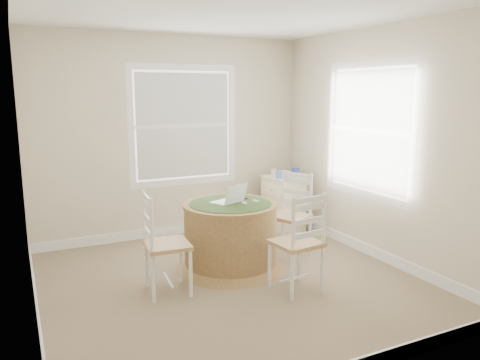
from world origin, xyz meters
TOP-DOWN VIEW (x-y plane):
  - room at (0.17, 0.16)m, footprint 3.64×3.64m
  - round_table at (0.16, 0.36)m, footprint 1.19×1.19m
  - chair_left at (-0.64, 0.05)m, footprint 0.43×0.45m
  - chair_near at (0.48, -0.44)m, footprint 0.46×0.45m
  - chair_right at (0.93, 0.42)m, footprint 0.54×0.55m
  - laptop at (0.17, 0.40)m, footprint 0.40×0.38m
  - mouse at (0.29, 0.29)m, footprint 0.08×0.10m
  - phone at (0.45, 0.34)m, footprint 0.06×0.10m
  - keys at (0.38, 0.47)m, footprint 0.07×0.06m
  - corner_chest at (1.42, 1.35)m, footprint 0.48×0.60m
  - tissue_box at (1.33, 1.25)m, footprint 0.13×0.13m
  - box_yellow at (1.49, 1.43)m, footprint 0.16×0.12m
  - box_blue at (1.55, 1.28)m, footprint 0.09×0.09m
  - cup_cream at (1.34, 1.48)m, footprint 0.07×0.07m

SIDE VIEW (x-z plane):
  - corner_chest at x=1.42m, z-range 0.00..0.75m
  - round_table at x=0.16m, z-range 0.03..0.75m
  - chair_left at x=-0.64m, z-range 0.00..0.95m
  - chair_near at x=0.48m, z-range 0.00..0.95m
  - chair_right at x=0.93m, z-range 0.00..0.95m
  - phone at x=0.45m, z-range 0.71..0.73m
  - keys at x=0.38m, z-range 0.71..0.74m
  - mouse at x=0.29m, z-range 0.71..0.74m
  - laptop at x=0.17m, z-range 0.64..0.86m
  - box_yellow at x=1.49m, z-range 0.74..0.80m
  - cup_cream at x=1.34m, z-range 0.74..0.83m
  - tissue_box at x=1.33m, z-range 0.74..0.84m
  - box_blue at x=1.55m, z-range 0.74..0.86m
  - room at x=0.17m, z-range -0.02..2.62m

